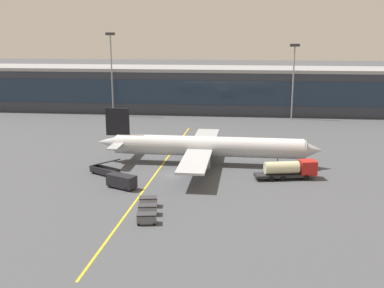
{
  "coord_description": "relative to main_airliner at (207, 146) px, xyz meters",
  "views": [
    {
      "loc": [
        12.07,
        -80.17,
        25.32
      ],
      "look_at": [
        3.01,
        5.47,
        4.5
      ],
      "focal_mm": 43.74,
      "sensor_mm": 36.0,
      "label": 1
    }
  ],
  "objects": [
    {
      "name": "ground_plane",
      "position": [
        -5.71,
        -7.47,
        -3.65
      ],
      "size": [
        700.0,
        700.0,
        0.0
      ],
      "primitive_type": "plane",
      "color": "#47494F"
    },
    {
      "name": "apron_lead_in_line",
      "position": [
        -8.78,
        -5.47,
        -3.64
      ],
      "size": [
        3.09,
        79.96,
        0.01
      ],
      "primitive_type": "cube",
      "rotation": [
        0.0,
        0.0,
        -0.03
      ],
      "color": "yellow",
      "rests_on": "ground_plane"
    },
    {
      "name": "terminal_building",
      "position": [
        -14.84,
        63.1,
        3.42
      ],
      "size": [
        183.64,
        19.8,
        14.09
      ],
      "color": "#2D333D",
      "rests_on": "ground_plane"
    },
    {
      "name": "main_airliner",
      "position": [
        0.0,
        0.0,
        0.0
      ],
      "size": [
        43.63,
        34.68,
        10.74
      ],
      "color": "#B2B7BC",
      "rests_on": "ground_plane"
    },
    {
      "name": "fuel_tanker",
      "position": [
        15.12,
        -7.7,
        -1.9
      ],
      "size": [
        11.08,
        4.64,
        3.25
      ],
      "color": "#232326",
      "rests_on": "ground_plane"
    },
    {
      "name": "belt_loader",
      "position": [
        -17.83,
        -8.87,
        -2.65
      ],
      "size": [
        6.62,
        4.68,
        3.49
      ],
      "color": "black",
      "rests_on": "ground_plane"
    },
    {
      "name": "crew_van",
      "position": [
        -12.87,
        -15.75,
        -2.33
      ],
      "size": [
        5.42,
        4.03,
        2.3
      ],
      "color": "black",
      "rests_on": "ground_plane"
    },
    {
      "name": "baggage_cart_0",
      "position": [
        -5.93,
        -29.76,
        -2.86
      ],
      "size": [
        2.86,
        1.99,
        1.48
      ],
      "color": "#595B60",
      "rests_on": "ground_plane"
    },
    {
      "name": "baggage_cart_1",
      "position": [
        -6.44,
        -26.6,
        -2.86
      ],
      "size": [
        2.86,
        1.99,
        1.48
      ],
      "color": "gray",
      "rests_on": "ground_plane"
    },
    {
      "name": "baggage_cart_2",
      "position": [
        -6.95,
        -23.45,
        -2.86
      ],
      "size": [
        2.86,
        1.99,
        1.48
      ],
      "color": "gray",
      "rests_on": "ground_plane"
    },
    {
      "name": "apron_light_mast_0",
      "position": [
        -32.72,
        51.14,
        10.85
      ],
      "size": [
        2.8,
        0.5,
        24.96
      ],
      "color": "gray",
      "rests_on": "ground_plane"
    },
    {
      "name": "apron_light_mast_1",
      "position": [
        21.29,
        51.14,
        9.22
      ],
      "size": [
        2.8,
        0.5,
        21.83
      ],
      "color": "gray",
      "rests_on": "ground_plane"
    }
  ]
}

